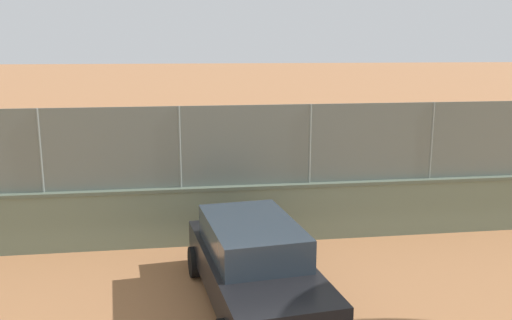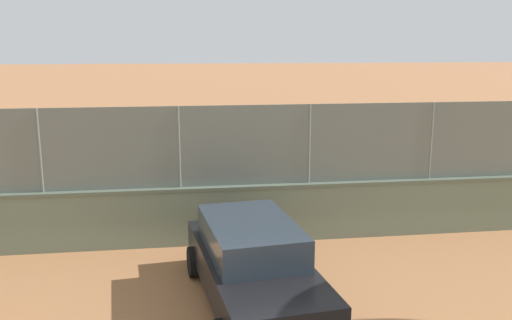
{
  "view_description": "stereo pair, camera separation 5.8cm",
  "coord_description": "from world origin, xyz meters",
  "px_view_note": "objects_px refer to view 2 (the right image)",
  "views": [
    {
      "loc": [
        0.27,
        22.18,
        4.56
      ],
      "look_at": [
        -2.08,
        6.05,
        1.13
      ],
      "focal_mm": 37.86,
      "sensor_mm": 36.0,
      "label": 1
    },
    {
      "loc": [
        0.21,
        22.19,
        4.56
      ],
      "look_at": [
        -2.08,
        6.05,
        1.13
      ],
      "focal_mm": 37.86,
      "sensor_mm": 36.0,
      "label": 2
    }
  ],
  "objects_px": {
    "player_at_service_line": "(244,148)",
    "courtside_bench": "(436,191)",
    "player_foreground_swinging": "(325,162)",
    "parked_car_black": "(252,262)",
    "player_near_wall_returning": "(306,140)",
    "sports_ball": "(348,202)"
  },
  "relations": [
    {
      "from": "player_at_service_line",
      "to": "courtside_bench",
      "type": "distance_m",
      "value": 7.03
    },
    {
      "from": "courtside_bench",
      "to": "player_at_service_line",
      "type": "bearing_deg",
      "value": -44.22
    },
    {
      "from": "player_foreground_swinging",
      "to": "parked_car_black",
      "type": "bearing_deg",
      "value": 65.47
    },
    {
      "from": "player_at_service_line",
      "to": "player_near_wall_returning",
      "type": "xyz_separation_m",
      "value": [
        -2.75,
        -1.83,
        -0.11
      ]
    },
    {
      "from": "courtside_bench",
      "to": "parked_car_black",
      "type": "xyz_separation_m",
      "value": [
        6.09,
        5.28,
        0.33
      ]
    },
    {
      "from": "player_foreground_swinging",
      "to": "parked_car_black",
      "type": "xyz_separation_m",
      "value": [
        3.31,
        7.26,
        -0.2
      ]
    },
    {
      "from": "player_foreground_swinging",
      "to": "parked_car_black",
      "type": "height_order",
      "value": "player_foreground_swinging"
    },
    {
      "from": "player_at_service_line",
      "to": "courtside_bench",
      "type": "bearing_deg",
      "value": 135.78
    },
    {
      "from": "player_foreground_swinging",
      "to": "player_near_wall_returning",
      "type": "xyz_separation_m",
      "value": [
        -0.51,
        -4.74,
        -0.13
      ]
    },
    {
      "from": "player_near_wall_returning",
      "to": "sports_ball",
      "type": "xyz_separation_m",
      "value": [
        0.16,
        6.1,
        -0.81
      ]
    },
    {
      "from": "player_near_wall_returning",
      "to": "courtside_bench",
      "type": "bearing_deg",
      "value": 108.66
    },
    {
      "from": "sports_ball",
      "to": "parked_car_black",
      "type": "bearing_deg",
      "value": 58.21
    },
    {
      "from": "player_foreground_swinging",
      "to": "sports_ball",
      "type": "height_order",
      "value": "player_foreground_swinging"
    },
    {
      "from": "player_foreground_swinging",
      "to": "sports_ball",
      "type": "bearing_deg",
      "value": 104.31
    },
    {
      "from": "player_at_service_line",
      "to": "player_near_wall_returning",
      "type": "relative_size",
      "value": 1.11
    },
    {
      "from": "sports_ball",
      "to": "player_near_wall_returning",
      "type": "bearing_deg",
      "value": -91.52
    },
    {
      "from": "player_foreground_swinging",
      "to": "sports_ball",
      "type": "xyz_separation_m",
      "value": [
        -0.35,
        1.36,
        -0.94
      ]
    },
    {
      "from": "sports_ball",
      "to": "parked_car_black",
      "type": "xyz_separation_m",
      "value": [
        3.66,
        5.9,
        0.74
      ]
    },
    {
      "from": "player_at_service_line",
      "to": "player_near_wall_returning",
      "type": "bearing_deg",
      "value": -146.31
    },
    {
      "from": "player_at_service_line",
      "to": "courtside_bench",
      "type": "xyz_separation_m",
      "value": [
        -5.02,
        4.89,
        -0.5
      ]
    },
    {
      "from": "courtside_bench",
      "to": "sports_ball",
      "type": "bearing_deg",
      "value": -14.33
    },
    {
      "from": "sports_ball",
      "to": "courtside_bench",
      "type": "xyz_separation_m",
      "value": [
        -2.43,
        0.62,
        0.41
      ]
    }
  ]
}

